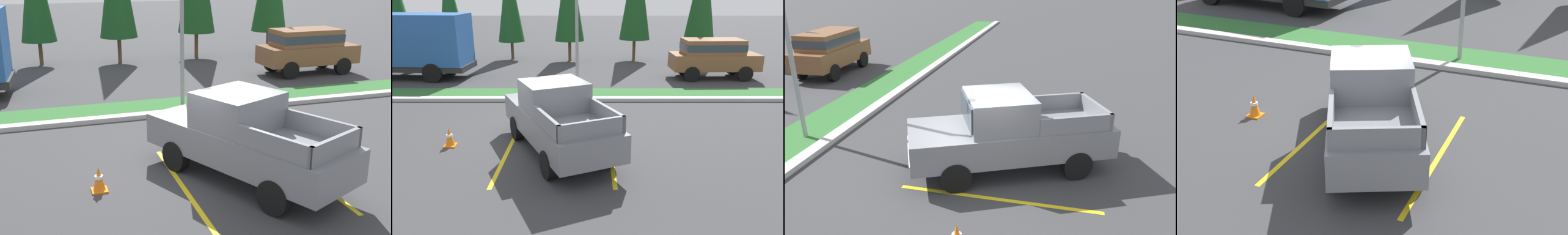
% 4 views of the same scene
% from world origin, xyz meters
% --- Properties ---
extents(ground_plane, '(120.00, 120.00, 0.00)m').
position_xyz_m(ground_plane, '(0.00, 0.00, 0.00)').
color(ground_plane, '#38383A').
extents(parking_line_near, '(0.12, 4.80, 0.01)m').
position_xyz_m(parking_line_near, '(-0.93, -0.65, 0.00)').
color(parking_line_near, yellow).
rests_on(parking_line_near, ground).
extents(parking_line_far, '(0.12, 4.80, 0.01)m').
position_xyz_m(parking_line_far, '(2.17, -0.65, 0.00)').
color(parking_line_far, yellow).
rests_on(parking_line_far, ground).
extents(curb_strip, '(56.00, 0.40, 0.15)m').
position_xyz_m(curb_strip, '(0.00, 5.00, 0.07)').
color(curb_strip, '#B2B2AD').
rests_on(curb_strip, ground).
extents(pickup_truck_main, '(3.90, 5.53, 2.10)m').
position_xyz_m(pickup_truck_main, '(0.59, -0.60, 1.04)').
color(pickup_truck_main, black).
rests_on(pickup_truck_main, ground).
extents(suv_distant, '(4.65, 2.05, 2.10)m').
position_xyz_m(suv_distant, '(8.24, 9.59, 1.24)').
color(suv_distant, black).
rests_on(suv_distant, ground).
extents(street_light, '(0.24, 1.49, 6.61)m').
position_xyz_m(street_light, '(1.01, 5.74, 3.85)').
color(street_light, gray).
rests_on(street_light, ground).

